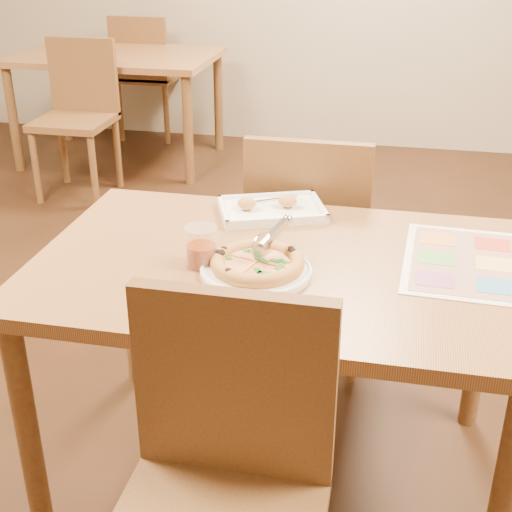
% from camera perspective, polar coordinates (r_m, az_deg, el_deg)
% --- Properties ---
extents(room, '(7.00, 7.00, 7.00)m').
position_cam_1_polar(room, '(1.71, 2.17, 18.91)').
color(room, '#32180D').
rests_on(room, ground).
extents(dining_table, '(1.30, 0.85, 0.72)m').
position_cam_1_polar(dining_table, '(1.93, 1.82, -2.69)').
color(dining_table, '#95643B').
rests_on(dining_table, ground).
extents(chair_near, '(0.42, 0.42, 0.47)m').
position_cam_1_polar(chair_near, '(1.48, -2.58, -15.98)').
color(chair_near, brown).
rests_on(chair_near, ground).
extents(chair_far, '(0.42, 0.42, 0.47)m').
position_cam_1_polar(chair_far, '(2.49, 4.30, 2.40)').
color(chair_far, brown).
rests_on(chair_far, ground).
extents(bg_table, '(1.30, 0.85, 0.72)m').
position_cam_1_polar(bg_table, '(4.94, -11.10, 14.63)').
color(bg_table, '#95643B').
rests_on(bg_table, ground).
extents(bg_chair_near, '(0.42, 0.42, 0.47)m').
position_cam_1_polar(bg_chair_near, '(4.42, -14.01, 12.15)').
color(bg_chair_near, brown).
rests_on(bg_chair_near, ground).
extents(bg_chair_far, '(0.42, 0.42, 0.47)m').
position_cam_1_polar(bg_chair_far, '(5.41, -8.98, 15.00)').
color(bg_chair_far, brown).
rests_on(bg_chair_far, ground).
extents(plate, '(0.36, 0.36, 0.02)m').
position_cam_1_polar(plate, '(1.82, 0.00, -1.20)').
color(plate, white).
rests_on(plate, dining_table).
extents(pizza, '(0.24, 0.24, 0.04)m').
position_cam_1_polar(pizza, '(1.82, 0.12, -0.58)').
color(pizza, '#DA8D4A').
rests_on(pizza, plate).
extents(pizza_cutter, '(0.08, 0.14, 0.09)m').
position_cam_1_polar(pizza_cutter, '(1.83, 1.17, 1.52)').
color(pizza_cutter, silver).
rests_on(pizza_cutter, pizza).
extents(appetizer_tray, '(0.37, 0.31, 0.06)m').
position_cam_1_polar(appetizer_tray, '(2.18, 1.22, 3.70)').
color(appetizer_tray, white).
rests_on(appetizer_tray, dining_table).
extents(glass_tumbler, '(0.09, 0.09, 0.11)m').
position_cam_1_polar(glass_tumbler, '(1.85, -4.40, 0.55)').
color(glass_tumbler, maroon).
rests_on(glass_tumbler, dining_table).
extents(menu, '(0.34, 0.46, 0.00)m').
position_cam_1_polar(menu, '(1.96, 16.39, -0.43)').
color(menu, white).
rests_on(menu, dining_table).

